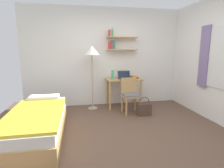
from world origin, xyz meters
TOP-DOWN VIEW (x-y plane):
  - ground_plane at (0.00, 0.00)m, footprint 5.28×5.28m
  - wall_back at (0.01, 2.02)m, footprint 4.40×0.27m
  - bed at (-1.52, 0.31)m, footprint 0.87×2.02m
  - desk at (0.39, 1.70)m, footprint 0.90×0.57m
  - desk_chair at (0.43, 1.19)m, footprint 0.44×0.41m
  - standing_lamp at (-0.44, 1.64)m, footprint 0.38×0.38m
  - laptop at (0.40, 1.69)m, footprint 0.34×0.21m
  - water_bottle at (0.09, 1.66)m, footprint 0.07×0.07m
  - book_stack at (0.68, 1.70)m, footprint 0.17×0.24m
  - handbag at (0.68, 0.92)m, footprint 0.33×0.13m

SIDE VIEW (x-z plane):
  - ground_plane at x=0.00m, z-range 0.00..0.00m
  - handbag at x=0.68m, z-range -0.07..0.38m
  - bed at x=-1.52m, z-range -0.03..0.51m
  - desk_chair at x=0.43m, z-range 0.05..0.89m
  - desk at x=0.39m, z-range 0.22..0.98m
  - book_stack at x=0.68m, z-range 0.76..0.83m
  - laptop at x=0.40m, z-range 0.71..0.91m
  - water_bottle at x=0.09m, z-range 0.76..0.99m
  - wall_back at x=0.01m, z-range 0.01..2.61m
  - standing_lamp at x=-0.44m, z-range 0.60..2.20m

